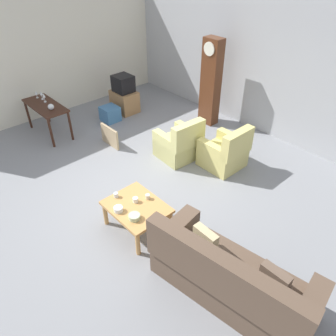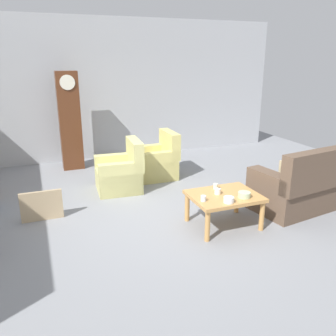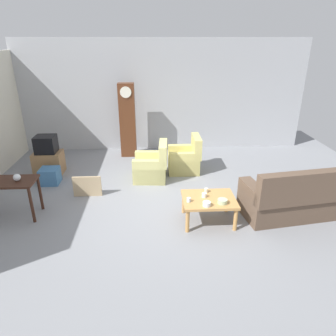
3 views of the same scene
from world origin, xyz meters
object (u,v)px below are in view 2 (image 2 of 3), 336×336
cup_cream_tall (216,186)px  couch_floral (315,184)px  cup_white_porcelain (218,191)px  bowl_white_stacked (229,200)px  bowl_shallow_green (244,195)px  framed_picture_leaning (42,206)px  grandfather_clock (70,121)px  coffee_table_wood (224,199)px  armchair_olive_near (121,174)px  cup_blue_rimmed (203,198)px  armchair_olive_far (157,162)px

cup_cream_tall → couch_floral: bearing=-3.8°
couch_floral → cup_white_porcelain: size_ratio=25.19×
bowl_white_stacked → bowl_shallow_green: bowl_white_stacked is taller
framed_picture_leaning → cup_white_porcelain: bearing=-24.7°
framed_picture_leaning → bowl_white_stacked: 2.73m
bowl_white_stacked → grandfather_clock: bearing=112.4°
coffee_table_wood → grandfather_clock: size_ratio=0.46×
armchair_olive_near → framed_picture_leaning: bearing=-150.2°
framed_picture_leaning → couch_floral: bearing=-13.5°
armchair_olive_near → framed_picture_leaning: (-1.40, -0.80, -0.08)m
coffee_table_wood → bowl_shallow_green: bearing=-43.6°
framed_picture_leaning → cup_white_porcelain: 2.59m
couch_floral → cup_white_porcelain: (-1.84, -0.07, 0.17)m
cup_white_porcelain → bowl_shallow_green: (0.28, -0.24, -0.00)m
cup_cream_tall → cup_white_porcelain: bearing=-110.6°
couch_floral → bowl_shallow_green: (-1.56, -0.31, 0.16)m
cup_white_porcelain → cup_blue_rimmed: bearing=-152.7°
cup_blue_rimmed → bowl_shallow_green: bearing=-8.1°
coffee_table_wood → bowl_white_stacked: size_ratio=6.78×
grandfather_clock → armchair_olive_near: bearing=-68.4°
grandfather_clock → cup_white_porcelain: size_ratio=23.58×
cup_cream_tall → bowl_shallow_green: cup_cream_tall is taller
couch_floral → armchair_olive_far: 2.97m
bowl_shallow_green → bowl_white_stacked: bearing=-164.7°
cup_blue_rimmed → bowl_shallow_green: 0.59m
armchair_olive_far → bowl_white_stacked: size_ratio=6.50×
cup_blue_rimmed → cup_cream_tall: cup_cream_tall is taller
armchair_olive_far → armchair_olive_near: bearing=-152.3°
cup_blue_rimmed → couch_floral: bearing=6.1°
couch_floral → bowl_shallow_green: 1.60m
grandfather_clock → framed_picture_leaning: (-0.74, -2.47, -0.81)m
framed_picture_leaning → cup_blue_rimmed: 2.40m
coffee_table_wood → bowl_shallow_green: (0.20, -0.19, 0.11)m
cup_blue_rimmed → cup_white_porcelain: bearing=27.3°
couch_floral → coffee_table_wood: 1.77m
couch_floral → framed_picture_leaning: couch_floral is taller
coffee_table_wood → grandfather_clock: grandfather_clock is taller
bowl_white_stacked → coffee_table_wood: bearing=71.2°
grandfather_clock → cup_blue_rimmed: (1.30, -3.70, -0.52)m
armchair_olive_far → coffee_table_wood: 2.38m
armchair_olive_far → framed_picture_leaning: size_ratio=1.53×
couch_floral → cup_cream_tall: couch_floral is taller
armchair_olive_far → coffee_table_wood: size_ratio=0.96×
couch_floral → bowl_white_stacked: size_ratio=15.59×
cup_cream_tall → bowl_white_stacked: 0.52m
armchair_olive_near → grandfather_clock: size_ratio=0.45×
couch_floral → coffee_table_wood: bearing=-176.1°
grandfather_clock → framed_picture_leaning: grandfather_clock is taller
coffee_table_wood → cup_white_porcelain: cup_white_porcelain is taller
coffee_table_wood → bowl_white_stacked: bearing=-108.8°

